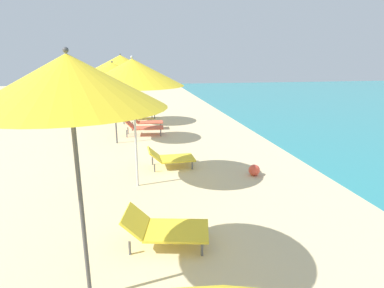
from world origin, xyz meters
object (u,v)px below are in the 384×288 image
Objects in this scene: umbrella_fourth at (132,73)px; lounger_fourth_shoreside at (170,157)px; lounger_farthest_inland at (145,121)px; umbrella_fifth at (112,69)px; umbrella_third at (69,82)px; lounger_fifth_shoreside at (143,126)px; lounger_third_shoreside at (165,228)px; cooler_box at (111,108)px; beach_ball at (254,170)px; umbrella_farthest at (121,62)px; lounger_farthest_shoreside at (141,113)px; person_walking_mid at (112,97)px.

lounger_fourth_shoreside is (0.89, 1.15, -2.28)m from umbrella_fourth.
umbrella_fifth is at bearing -115.03° from lounger_farthest_inland.
umbrella_third is 1.98× the size of lounger_fifth_shoreside.
lounger_third_shoreside is 1.14× the size of lounger_fourth_shoreside.
lounger_third_shoreside is 3.35× the size of cooler_box.
lounger_fourth_shoreside is 3.83m from lounger_fifth_shoreside.
umbrella_fifth is at bearing 132.77° from beach_ball.
umbrella_fifth is 6.46× the size of cooler_box.
umbrella_farthest is 2.26× the size of lounger_farthest_inland.
cooler_box is (-1.57, 2.37, -0.12)m from lounger_farthest_shoreside.
umbrella_fourth is at bearing -83.12° from cooler_box.
umbrella_third is at bearing -109.98° from lounger_fourth_shoreside.
lounger_third_shoreside is at bearing -100.51° from lounger_farthest_shoreside.
lounger_farthest_inland reaches higher than cooler_box.
lounger_fifth_shoreside is at bearing -101.32° from lounger_farthest_shoreside.
lounger_farthest_shoreside is (-0.09, 10.74, 0.03)m from lounger_third_shoreside.
person_walking_mid is 5.42× the size of beach_ball.
beach_ball is (3.51, 3.62, -2.48)m from umbrella_third.
umbrella_fourth is 5.41m from lounger_fifth_shoreside.
lounger_farthest_shoreside is at bearing 54.96° from umbrella_farthest.
lounger_fourth_shoreside reaches higher than cooler_box.
lounger_fourth_shoreside is (1.52, 4.63, -2.35)m from umbrella_third.
umbrella_fifth reaches higher than lounger_third_shoreside.
umbrella_third is 1.92× the size of person_walking_mid.
lounger_farthest_shoreside reaches higher than cooler_box.
cooler_box is at bearing 96.88° from umbrella_fourth.
person_walking_mid is (-1.46, 12.10, 0.65)m from lounger_third_shoreside.
umbrella_farthest is at bearing 107.02° from lounger_third_shoreside.
umbrella_fifth reaches higher than lounger_fifth_shoreside.
umbrella_fifth is at bearing 32.89° from person_walking_mid.
lounger_fourth_shoreside is at bearing 93.96° from lounger_third_shoreside.
lounger_fourth_shoreside is 8.73m from person_walking_mid.
umbrella_farthest reaches higher than lounger_fifth_shoreside.
person_walking_mid is 10.31m from beach_ball.
cooler_box is at bearing 102.85° from umbrella_farthest.
lounger_farthest_shoreside is at bearing 73.78° from person_walking_mid.
umbrella_fifth is at bearing 99.33° from umbrella_fourth.
lounger_fifth_shoreside reaches higher than lounger_farthest_shoreside.
lounger_fifth_shoreside is (0.90, 8.41, -2.28)m from umbrella_third.
umbrella_fourth is at bearing -86.09° from umbrella_farthest.
umbrella_farthest reaches higher than umbrella_third.
umbrella_third is at bearing -89.88° from umbrella_fifth.
lounger_farthest_shoreside is (0.29, 8.26, -2.24)m from umbrella_fourth.
umbrella_fifth reaches higher than beach_ball.
beach_ball is at bearing 51.16° from person_walking_mid.
umbrella_fourth is 6.80× the size of cooler_box.
beach_ball is at bearing -28.80° from lounger_fourth_shoreside.
lounger_farthest_inland is (1.05, 9.48, -2.29)m from umbrella_third.
umbrella_third is 2.22× the size of lounger_farthest_inland.
lounger_farthest_shoreside is 2.85m from cooler_box.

